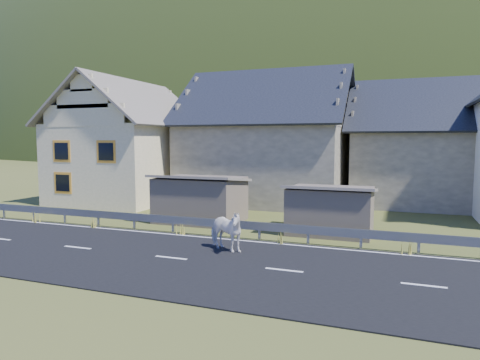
% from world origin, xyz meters
% --- Properties ---
extents(ground, '(160.00, 160.00, 0.00)m').
position_xyz_m(ground, '(0.00, 0.00, 0.00)').
color(ground, '#3B461B').
rests_on(ground, ground).
extents(road, '(60.00, 7.00, 0.04)m').
position_xyz_m(road, '(0.00, 0.00, 0.02)').
color(road, black).
rests_on(road, ground).
extents(lane_markings, '(60.00, 6.60, 0.01)m').
position_xyz_m(lane_markings, '(0.00, 0.00, 0.04)').
color(lane_markings, silver).
rests_on(lane_markings, road).
extents(guardrail, '(28.10, 0.09, 0.75)m').
position_xyz_m(guardrail, '(-0.00, 3.68, 0.56)').
color(guardrail, '#93969B').
rests_on(guardrail, ground).
extents(shed_left, '(4.30, 3.30, 2.40)m').
position_xyz_m(shed_left, '(-2.00, 6.50, 1.10)').
color(shed_left, '#6F6151').
rests_on(shed_left, ground).
extents(shed_right, '(3.80, 2.90, 2.20)m').
position_xyz_m(shed_right, '(4.50, 6.00, 1.00)').
color(shed_right, '#6F6151').
rests_on(shed_right, ground).
extents(house_cream, '(7.80, 9.80, 8.30)m').
position_xyz_m(house_cream, '(-10.00, 12.00, 4.36)').
color(house_cream, '#FFE7B5').
rests_on(house_cream, ground).
extents(house_stone_a, '(10.80, 9.80, 8.90)m').
position_xyz_m(house_stone_a, '(-1.00, 15.00, 4.63)').
color(house_stone_a, tan).
rests_on(house_stone_a, ground).
extents(house_stone_b, '(9.80, 8.80, 8.10)m').
position_xyz_m(house_stone_b, '(9.00, 17.00, 4.24)').
color(house_stone_b, tan).
rests_on(house_stone_b, ground).
extents(mountain, '(440.00, 280.00, 260.00)m').
position_xyz_m(mountain, '(5.00, 180.00, -20.00)').
color(mountain, '#203411').
rests_on(mountain, ground).
extents(conifer_patch, '(76.00, 50.00, 28.00)m').
position_xyz_m(conifer_patch, '(-55.00, 110.00, 6.00)').
color(conifer_patch, black).
rests_on(conifer_patch, ground).
extents(horse, '(1.47, 1.98, 1.52)m').
position_xyz_m(horse, '(1.36, 1.55, 0.80)').
color(horse, white).
rests_on(horse, road).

